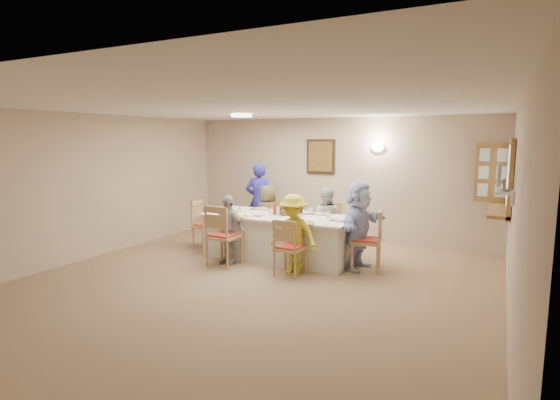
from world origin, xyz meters
The scene contains 49 objects.
ground centered at (0.00, 0.00, 0.00)m, with size 7.00×7.00×0.00m, color #897151.
room_walls centered at (0.00, 0.00, 1.51)m, with size 7.00×7.00×7.00m.
wall_picture centered at (-0.30, 3.46, 1.70)m, with size 0.62×0.05×0.72m.
wall_sconce centered at (0.90, 3.44, 1.90)m, with size 0.26×0.09×0.18m, color white.
ceiling_light centered at (-1.00, 1.50, 2.47)m, with size 0.36×0.36×0.05m, color white.
serving_hatch centered at (3.21, 2.40, 1.50)m, with size 0.06×1.50×1.15m, color olive.
hatch_sill centered at (3.09, 2.40, 0.97)m, with size 0.30×1.50×0.05m, color olive.
shutter_door centered at (2.95, 3.16, 1.50)m, with size 0.55×0.04×1.00m, color olive.
fan_shelf centered at (3.13, 1.05, 1.40)m, with size 0.22×0.36×0.03m, color white.
desk_fan centered at (3.10, 1.05, 1.55)m, with size 0.30×0.30×0.28m, color #A5A5A8, non-canonical shape.
dining_table centered at (-0.30, 1.56, 0.38)m, with size 2.62×1.11×0.76m, color white.
chair_back_left centered at (-0.90, 2.36, 0.45)m, with size 0.44×0.44×0.91m, color tan, non-canonical shape.
chair_back_right centered at (0.30, 2.36, 0.45)m, with size 0.43×0.43×0.91m, color tan, non-canonical shape.
chair_front_left centered at (-0.90, 0.76, 0.51)m, with size 0.49×0.49×1.02m, color tan, non-canonical shape.
chair_front_right centered at (0.30, 0.76, 0.44)m, with size 0.43×0.43×0.89m, color tan, non-canonical shape.
chair_left_end centered at (-1.85, 1.56, 0.46)m, with size 0.44×0.44×0.92m, color tan, non-canonical shape.
chair_right_end centered at (1.25, 1.56, 0.49)m, with size 0.47×0.47×0.98m, color tan, non-canonical shape.
diner_back_left centered at (-0.90, 2.24, 0.60)m, with size 0.59×0.40×1.20m, color brown.
diner_back_right centered at (0.30, 2.24, 0.60)m, with size 0.65×0.54×1.21m, color silver.
diner_front_left centered at (-0.90, 0.88, 0.58)m, with size 0.71×0.39×1.15m, color #A8A8A8.
diner_front_right centered at (0.30, 0.88, 0.62)m, with size 0.83×0.51×1.23m, color yellow.
diner_right_end centered at (1.12, 1.56, 0.70)m, with size 0.60×1.35×1.41m, color #C2CDFD.
caregiver centered at (-1.35, 2.71, 0.79)m, with size 0.66×0.53×1.59m, color #262699.
placemat_fl centered at (-0.90, 1.14, 0.76)m, with size 0.35×0.26×0.01m, color #472B19.
plate_fl centered at (-0.90, 1.14, 0.77)m, with size 0.23×0.23×0.01m, color white.
napkin_fl centered at (-0.72, 1.09, 0.77)m, with size 0.14×0.14×0.01m, color yellow.
placemat_fr centered at (0.30, 1.14, 0.76)m, with size 0.36×0.26×0.01m, color #472B19.
plate_fr centered at (0.30, 1.14, 0.77)m, with size 0.23×0.23×0.01m, color white.
napkin_fr centered at (0.48, 1.09, 0.77)m, with size 0.13×0.13×0.01m, color yellow.
placemat_bl centered at (-0.90, 1.98, 0.76)m, with size 0.36×0.27×0.01m, color #472B19.
plate_bl centered at (-0.90, 1.98, 0.77)m, with size 0.25×0.25×0.02m, color white.
napkin_bl centered at (-0.72, 1.93, 0.77)m, with size 0.14×0.14×0.01m, color yellow.
placemat_br centered at (0.30, 1.98, 0.76)m, with size 0.36×0.27×0.01m, color #472B19.
plate_br centered at (0.30, 1.98, 0.77)m, with size 0.24×0.24×0.02m, color white.
napkin_br centered at (0.48, 1.93, 0.77)m, with size 0.15×0.15×0.01m, color yellow.
placemat_le centered at (-1.40, 1.56, 0.76)m, with size 0.35×0.26×0.01m, color #472B19.
plate_le centered at (-1.40, 1.56, 0.77)m, with size 0.25×0.25×0.02m, color white.
napkin_le centered at (-1.22, 1.51, 0.77)m, with size 0.15×0.15×0.01m, color yellow.
placemat_re centered at (0.82, 1.56, 0.76)m, with size 0.33×0.24×0.01m, color #472B19.
plate_re centered at (0.82, 1.56, 0.77)m, with size 0.22×0.22×0.01m, color white.
napkin_re centered at (1.00, 1.51, 0.77)m, with size 0.15×0.15×0.01m, color yellow.
teacup_a centered at (-1.07, 1.20, 0.80)m, with size 0.13×0.13×0.09m, color white.
teacup_b centered at (0.08, 2.06, 0.80)m, with size 0.11×0.11×0.08m, color white.
bowl_a centered at (-0.57, 1.30, 0.78)m, with size 0.25×0.25×0.05m, color white.
bowl_b centered at (0.06, 1.84, 0.79)m, with size 0.20×0.20×0.05m, color white.
condiment_ketchup centered at (-0.37, 1.55, 0.87)m, with size 0.10×0.10×0.22m, color #9E2A0D.
condiment_brown centered at (-0.27, 1.63, 0.85)m, with size 0.09×0.10×0.19m, color #543216.
condiment_malt centered at (-0.20, 1.56, 0.84)m, with size 0.16×0.16×0.17m, color #543216.
drinking_glass centered at (-0.45, 1.61, 0.82)m, with size 0.07×0.07×0.10m, color silver.
Camera 1 is at (3.09, -5.06, 2.07)m, focal length 28.00 mm.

